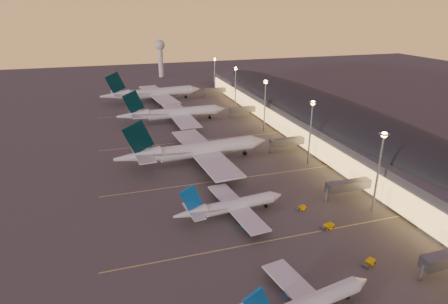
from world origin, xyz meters
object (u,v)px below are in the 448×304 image
(airliner_narrow_north, at_px, (230,206))
(baggage_tug_c, at_px, (301,208))
(radar_tower, at_px, (160,52))
(airliner_wide_far, at_px, (152,93))
(baggage_tug_b, at_px, (369,263))
(airliner_wide_mid, at_px, (173,113))
(airliner_wide_near, at_px, (195,150))
(baggage_tug_d, at_px, (327,227))

(airliner_narrow_north, distance_m, baggage_tug_c, 22.63)
(radar_tower, distance_m, baggage_tug_c, 253.45)
(airliner_wide_far, bearing_deg, baggage_tug_b, -89.00)
(airliner_narrow_north, bearing_deg, airliner_wide_mid, 82.94)
(airliner_wide_mid, bearing_deg, baggage_tug_c, -80.82)
(airliner_wide_near, distance_m, airliner_wide_mid, 59.66)
(airliner_narrow_north, xyz_separation_m, radar_tower, (16.75, 249.36, 18.60))
(baggage_tug_d, bearing_deg, airliner_wide_near, 100.75)
(airliner_wide_mid, bearing_deg, baggage_tug_d, -80.96)
(airliner_narrow_north, relative_size, airliner_wide_near, 0.56)
(airliner_wide_mid, relative_size, baggage_tug_d, 13.64)
(airliner_wide_near, relative_size, airliner_wide_far, 0.95)
(airliner_wide_mid, bearing_deg, airliner_wide_near, -93.65)
(airliner_wide_near, distance_m, radar_tower, 206.93)
(airliner_wide_near, xyz_separation_m, baggage_tug_c, (22.66, -46.94, -4.75))
(radar_tower, bearing_deg, baggage_tug_b, -88.31)
(airliner_wide_near, bearing_deg, airliner_narrow_north, -94.09)
(baggage_tug_d, bearing_deg, airliner_wide_mid, 88.89)
(airliner_wide_mid, distance_m, baggage_tug_c, 108.67)
(airliner_wide_near, xyz_separation_m, airliner_wide_far, (-2.81, 111.45, 0.29))
(airliner_wide_far, distance_m, baggage_tug_d, 172.52)
(baggage_tug_d, bearing_deg, baggage_tug_b, -99.23)
(radar_tower, relative_size, baggage_tug_c, 8.43)
(airliner_wide_near, height_order, airliner_wide_mid, airliner_wide_near)
(airliner_wide_mid, distance_m, radar_tower, 147.69)
(airliner_wide_far, relative_size, baggage_tug_b, 15.63)
(airliner_narrow_north, relative_size, baggage_tug_b, 8.27)
(baggage_tug_b, height_order, baggage_tug_c, baggage_tug_b)
(airliner_narrow_north, distance_m, baggage_tug_d, 28.62)
(airliner_narrow_north, bearing_deg, baggage_tug_b, -58.47)
(airliner_wide_near, relative_size, airliner_wide_mid, 1.06)
(baggage_tug_b, relative_size, baggage_tug_d, 0.98)
(airliner_wide_near, height_order, baggage_tug_d, airliner_wide_near)
(airliner_wide_far, height_order, baggage_tug_b, airliner_wide_far)
(airliner_narrow_north, xyz_separation_m, baggage_tug_b, (25.08, -32.35, -2.73))
(baggage_tug_c, bearing_deg, airliner_narrow_north, 159.16)
(airliner_wide_mid, relative_size, baggage_tug_c, 15.52)
(airliner_wide_mid, bearing_deg, baggage_tug_b, -81.98)
(baggage_tug_b, bearing_deg, airliner_wide_mid, 74.22)
(baggage_tug_b, distance_m, baggage_tug_c, 29.35)
(airliner_wide_mid, distance_m, baggage_tug_d, 120.68)
(radar_tower, xyz_separation_m, baggage_tug_b, (8.33, -281.71, -21.33))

